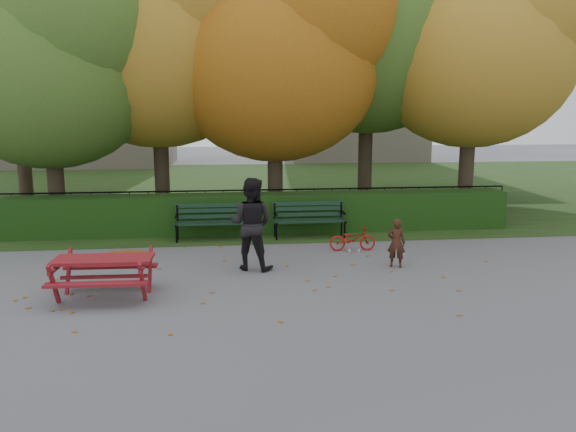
{
  "coord_description": "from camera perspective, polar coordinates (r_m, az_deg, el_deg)",
  "views": [
    {
      "loc": [
        -1.09,
        -9.92,
        3.02
      ],
      "look_at": [
        0.27,
        1.21,
        1.0
      ],
      "focal_mm": 35.0,
      "sensor_mm": 36.0,
      "label": 1
    }
  ],
  "objects": [
    {
      "name": "picnic_table",
      "position": [
        9.87,
        -18.22,
        -4.9
      ],
      "size": [
        1.64,
        1.34,
        0.78
      ],
      "rotation": [
        0.0,
        0.0,
        -0.03
      ],
      "color": "maroon",
      "rests_on": "ground"
    },
    {
      "name": "iron_fence",
      "position": [
        15.46,
        -2.81,
        0.96
      ],
      "size": [
        14.0,
        0.04,
        1.02
      ],
      "color": "black",
      "rests_on": "ground"
    },
    {
      "name": "adult",
      "position": [
        11.04,
        -3.77,
        -0.8
      ],
      "size": [
        1.08,
        0.97,
        1.83
      ],
      "primitive_type": "imported",
      "rotation": [
        0.0,
        0.0,
        2.76
      ],
      "color": "black",
      "rests_on": "ground"
    },
    {
      "name": "building_right",
      "position": [
        39.1,
        6.74,
        14.53
      ],
      "size": [
        9.0,
        6.0,
        12.0
      ],
      "primitive_type": "cube",
      "color": "#BBA693",
      "rests_on": "ground"
    },
    {
      "name": "tree_d",
      "position": [
        18.09,
        9.65,
        19.5
      ],
      "size": [
        7.14,
        6.8,
        9.58
      ],
      "color": "#2D241A",
      "rests_on": "ground"
    },
    {
      "name": "tree_f",
      "position": [
        20.26,
        -25.39,
        16.85
      ],
      "size": [
        6.93,
        6.6,
        9.19
      ],
      "color": "#2D241A",
      "rests_on": "ground"
    },
    {
      "name": "building_left",
      "position": [
        37.05,
        -20.08,
        16.57
      ],
      "size": [
        10.0,
        7.0,
        15.0
      ],
      "primitive_type": "cube",
      "color": "#BBA693",
      "rests_on": "ground"
    },
    {
      "name": "tree_a",
      "position": [
        16.1,
        -22.45,
        14.82
      ],
      "size": [
        5.88,
        5.6,
        7.48
      ],
      "color": "#2D241A",
      "rests_on": "ground"
    },
    {
      "name": "hedge",
      "position": [
        14.68,
        -2.59,
        0.32
      ],
      "size": [
        13.0,
        0.9,
        1.0
      ],
      "primitive_type": "cube",
      "color": "black",
      "rests_on": "ground"
    },
    {
      "name": "leaf_scatter",
      "position": [
        10.71,
        -0.84,
        -6.14
      ],
      "size": [
        9.0,
        5.7,
        0.01
      ],
      "primitive_type": null,
      "color": "brown",
      "rests_on": "ground"
    },
    {
      "name": "bench_left",
      "position": [
        13.85,
        -7.7,
        -0.28
      ],
      "size": [
        1.8,
        0.57,
        0.88
      ],
      "color": "black",
      "rests_on": "ground"
    },
    {
      "name": "tree_b",
      "position": [
        16.88,
        -12.08,
        18.12
      ],
      "size": [
        6.72,
        6.4,
        8.79
      ],
      "color": "#2D241A",
      "rests_on": "ground"
    },
    {
      "name": "leaf_pile",
      "position": [
        12.72,
        -16.18,
        -3.76
      ],
      "size": [
        1.22,
        0.94,
        0.08
      ],
      "primitive_type": "ellipsoid",
      "rotation": [
        0.0,
        0.0,
        -0.17
      ],
      "color": "brown",
      "rests_on": "ground"
    },
    {
      "name": "ground",
      "position": [
        10.42,
        -0.66,
        -6.63
      ],
      "size": [
        90.0,
        90.0,
        0.0
      ],
      "primitive_type": "plane",
      "color": "slate",
      "rests_on": "ground"
    },
    {
      "name": "tree_e",
      "position": [
        17.55,
        19.64,
        16.4
      ],
      "size": [
        6.09,
        5.8,
        8.16
      ],
      "color": "#2D241A",
      "rests_on": "ground"
    },
    {
      "name": "child",
      "position": [
        11.47,
        10.94,
        -2.7
      ],
      "size": [
        0.42,
        0.35,
        0.99
      ],
      "primitive_type": "imported",
      "rotation": [
        0.0,
        0.0,
        2.79
      ],
      "color": "#391C12",
      "rests_on": "ground"
    },
    {
      "name": "bicycle",
      "position": [
        12.73,
        6.57,
        -2.32
      ],
      "size": [
        1.05,
        0.4,
        0.54
      ],
      "primitive_type": "imported",
      "rotation": [
        0.0,
        0.0,
        1.53
      ],
      "color": "#AE1010",
      "rests_on": "ground"
    },
    {
      "name": "bench_right",
      "position": [
        14.02,
        2.15,
        -0.07
      ],
      "size": [
        1.8,
        0.57,
        0.88
      ],
      "color": "black",
      "rests_on": "ground"
    },
    {
      "name": "tree_c",
      "position": [
        16.09,
        -0.04,
        16.66
      ],
      "size": [
        6.3,
        6.0,
        8.0
      ],
      "color": "#2D241A",
      "rests_on": "ground"
    },
    {
      "name": "tree_g",
      "position": [
        21.94,
        19.3,
        15.82
      ],
      "size": [
        6.3,
        6.0,
        8.55
      ],
      "color": "#2D241A",
      "rests_on": "ground"
    },
    {
      "name": "grass_strip",
      "position": [
        24.13,
        -4.3,
        3.02
      ],
      "size": [
        90.0,
        90.0,
        0.0
      ],
      "primitive_type": "plane",
      "color": "#1E3512",
      "rests_on": "ground"
    }
  ]
}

